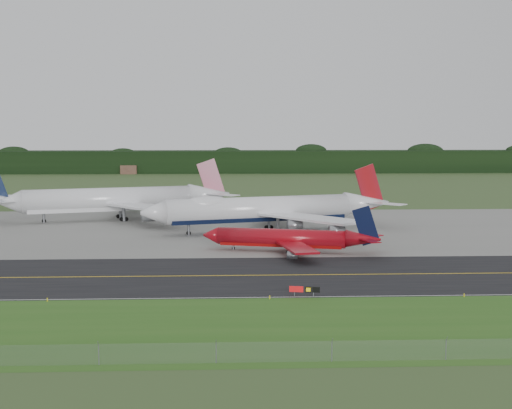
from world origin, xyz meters
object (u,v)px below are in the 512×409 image
object	(u,v)px
jet_ba_747	(268,209)
jet_red_737	(291,239)
taxiway_sign	(304,289)
jet_star_tail	(121,200)

from	to	relation	value
jet_ba_747	jet_red_737	bearing A→B (deg)	-84.45
jet_ba_747	taxiway_sign	bearing A→B (deg)	-88.91
jet_red_737	taxiway_sign	xyz separation A→B (m)	(-1.50, -37.28, -1.60)
jet_star_tail	jet_red_737	bearing A→B (deg)	-51.92
jet_red_737	taxiway_sign	world-z (taller)	jet_red_737
taxiway_sign	jet_ba_747	bearing A→B (deg)	91.09
jet_star_tail	taxiway_sign	bearing A→B (deg)	-66.35
jet_ba_747	jet_star_tail	world-z (taller)	jet_star_tail
jet_ba_747	taxiway_sign	xyz separation A→B (m)	(1.25, -65.59, -4.26)
jet_ba_747	jet_star_tail	bearing A→B (deg)	148.29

